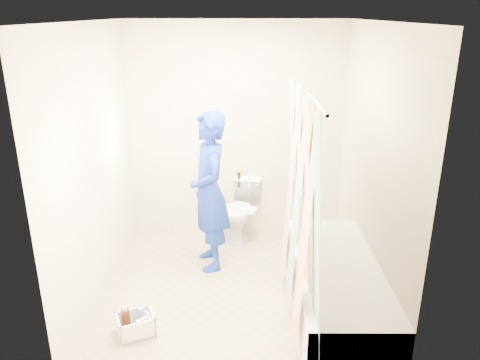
{
  "coord_description": "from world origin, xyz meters",
  "views": [
    {
      "loc": [
        0.07,
        -3.82,
        2.47
      ],
      "look_at": [
        0.05,
        0.24,
        1.0
      ],
      "focal_mm": 35.0,
      "sensor_mm": 36.0,
      "label": 1
    }
  ],
  "objects_px": {
    "bathtub": "(335,289)",
    "toilet": "(241,210)",
    "cleaning_caddy": "(137,325)",
    "plumber": "(209,192)"
  },
  "relations": [
    {
      "from": "bathtub",
      "to": "toilet",
      "type": "relative_size",
      "value": 2.63
    },
    {
      "from": "bathtub",
      "to": "toilet",
      "type": "bearing_deg",
      "value": 117.96
    },
    {
      "from": "bathtub",
      "to": "toilet",
      "type": "xyz_separation_m",
      "value": [
        -0.8,
        1.51,
        0.06
      ]
    },
    {
      "from": "bathtub",
      "to": "plumber",
      "type": "distance_m",
      "value": 1.51
    },
    {
      "from": "toilet",
      "to": "plumber",
      "type": "distance_m",
      "value": 0.84
    },
    {
      "from": "toilet",
      "to": "cleaning_caddy",
      "type": "relative_size",
      "value": 1.85
    },
    {
      "from": "bathtub",
      "to": "cleaning_caddy",
      "type": "bearing_deg",
      "value": -171.42
    },
    {
      "from": "bathtub",
      "to": "toilet",
      "type": "height_order",
      "value": "toilet"
    },
    {
      "from": "plumber",
      "to": "cleaning_caddy",
      "type": "height_order",
      "value": "plumber"
    },
    {
      "from": "bathtub",
      "to": "cleaning_caddy",
      "type": "height_order",
      "value": "bathtub"
    }
  ]
}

